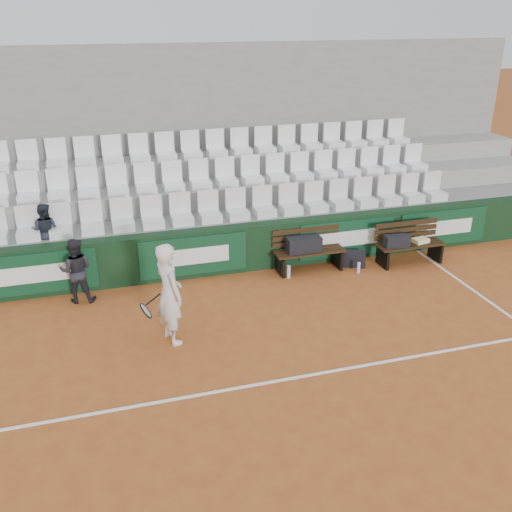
{
  "coord_description": "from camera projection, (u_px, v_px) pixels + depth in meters",
  "views": [
    {
      "loc": [
        -1.97,
        -6.7,
        5.13
      ],
      "look_at": [
        0.7,
        2.4,
        1.0
      ],
      "focal_mm": 40.0,
      "sensor_mm": 36.0,
      "label": 1
    }
  ],
  "objects": [
    {
      "name": "ball_kid",
      "position": [
        76.0,
        271.0,
        10.64
      ],
      "size": [
        0.68,
        0.57,
        1.27
      ],
      "primitive_type": "imported",
      "rotation": [
        0.0,
        0.0,
        2.98
      ],
      "color": "black",
      "rests_on": "ground"
    },
    {
      "name": "back_barrier",
      "position": [
        205.0,
        252.0,
        11.78
      ],
      "size": [
        18.0,
        0.34,
        1.0
      ],
      "color": "black",
      "rests_on": "ground"
    },
    {
      "name": "sports_bag_right",
      "position": [
        397.0,
        241.0,
        12.16
      ],
      "size": [
        0.55,
        0.3,
        0.24
      ],
      "primitive_type": "cube",
      "rotation": [
        0.0,
        0.0,
        -0.1
      ],
      "color": "black",
      "rests_on": "bench_right"
    },
    {
      "name": "court_baseline",
      "position": [
        256.0,
        385.0,
        8.45
      ],
      "size": [
        18.0,
        0.06,
        0.01
      ],
      "primitive_type": "cube",
      "color": "white",
      "rests_on": "ground"
    },
    {
      "name": "sports_bag_left",
      "position": [
        304.0,
        244.0,
        11.9
      ],
      "size": [
        0.73,
        0.33,
        0.31
      ],
      "primitive_type": "cube",
      "rotation": [
        0.0,
        0.0,
        -0.02
      ],
      "color": "black",
      "rests_on": "bench_left"
    },
    {
      "name": "seat_row_back",
      "position": [
        179.0,
        146.0,
        13.15
      ],
      "size": [
        11.9,
        0.44,
        0.63
      ],
      "primitive_type": "cube",
      "color": "white",
      "rests_on": "grandstand_tier_back"
    },
    {
      "name": "tennis_player",
      "position": [
        169.0,
        294.0,
        9.26
      ],
      "size": [
        0.79,
        0.74,
        1.75
      ],
      "color": "silver",
      "rests_on": "ground"
    },
    {
      "name": "water_bottle_near",
      "position": [
        289.0,
        272.0,
        11.76
      ],
      "size": [
        0.08,
        0.08,
        0.28
      ],
      "primitive_type": "cylinder",
      "color": "silver",
      "rests_on": "ground"
    },
    {
      "name": "spectator_c",
      "position": [
        42.0,
        209.0,
        11.01
      ],
      "size": [
        0.66,
        0.58,
        1.13
      ],
      "primitive_type": "imported",
      "rotation": [
        0.0,
        0.0,
        2.82
      ],
      "color": "#1E212D",
      "rests_on": "grandstand_tier_front"
    },
    {
      "name": "towel",
      "position": [
        421.0,
        240.0,
        12.39
      ],
      "size": [
        0.37,
        0.29,
        0.09
      ],
      "primitive_type": "cube",
      "rotation": [
        0.0,
        0.0,
        0.19
      ],
      "color": "#EEE79A",
      "rests_on": "bench_right"
    },
    {
      "name": "grandstand_tier_back",
      "position": [
        180.0,
        196.0,
        13.81
      ],
      "size": [
        18.0,
        0.95,
        1.9
      ],
      "primitive_type": "cube",
      "color": "gray",
      "rests_on": "ground"
    },
    {
      "name": "seat_row_mid",
      "position": [
        187.0,
        175.0,
        12.5
      ],
      "size": [
        11.9,
        0.44,
        0.63
      ],
      "primitive_type": "cube",
      "color": "white",
      "rests_on": "grandstand_tier_mid"
    },
    {
      "name": "grandstand_tier_mid",
      "position": [
        188.0,
        217.0,
        13.07
      ],
      "size": [
        18.0,
        0.95,
        1.45
      ],
      "primitive_type": "cube",
      "color": "#959592",
      "rests_on": "ground"
    },
    {
      "name": "water_bottle_far",
      "position": [
        359.0,
        268.0,
        11.99
      ],
      "size": [
        0.07,
        0.07,
        0.24
      ],
      "primitive_type": "cylinder",
      "color": "silver",
      "rests_on": "ground"
    },
    {
      "name": "grandstand_rear_wall",
      "position": [
        173.0,
        139.0,
        13.86
      ],
      "size": [
        18.0,
        0.3,
        4.4
      ],
      "primitive_type": "cube",
      "color": "gray",
      "rests_on": "ground"
    },
    {
      "name": "bench_left",
      "position": [
        309.0,
        260.0,
        12.08
      ],
      "size": [
        1.5,
        0.56,
        0.45
      ],
      "primitive_type": "cube",
      "color": "#321E0F",
      "rests_on": "ground"
    },
    {
      "name": "grandstand_tier_front",
      "position": [
        196.0,
        241.0,
        12.32
      ],
      "size": [
        18.0,
        0.95,
        1.0
      ],
      "primitive_type": "cube",
      "color": "gray",
      "rests_on": "ground"
    },
    {
      "name": "seat_row_front",
      "position": [
        196.0,
        208.0,
        11.84
      ],
      "size": [
        11.9,
        0.44,
        0.63
      ],
      "primitive_type": "cube",
      "color": "silver",
      "rests_on": "grandstand_tier_front"
    },
    {
      "name": "sports_bag_ground",
      "position": [
        353.0,
        259.0,
        12.33
      ],
      "size": [
        0.59,
        0.49,
        0.31
      ],
      "primitive_type": "cube",
      "rotation": [
        0.0,
        0.0,
        -0.42
      ],
      "color": "black",
      "rests_on": "ground"
    },
    {
      "name": "bench_right",
      "position": [
        409.0,
        253.0,
        12.43
      ],
      "size": [
        1.5,
        0.56,
        0.45
      ],
      "primitive_type": "cube",
      "color": "black",
      "rests_on": "ground"
    },
    {
      "name": "ground",
      "position": [
        256.0,
        385.0,
        8.45
      ],
      "size": [
        80.0,
        80.0,
        0.0
      ],
      "primitive_type": "plane",
      "color": "#A95626",
      "rests_on": "ground"
    }
  ]
}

